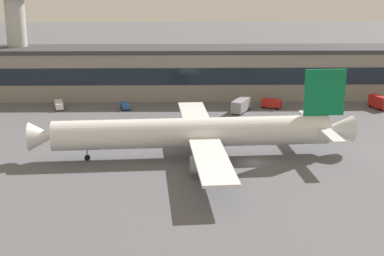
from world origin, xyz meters
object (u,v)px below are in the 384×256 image
at_px(belt_loader, 59,104).
at_px(follow_me_car, 332,106).
at_px(crew_van, 272,103).
at_px(fuel_truck, 241,105).
at_px(traffic_cone_0, 228,183).
at_px(airliner, 197,133).
at_px(baggage_tug, 125,105).
at_px(pushback_tractor, 194,108).
at_px(control_tower, 15,21).
at_px(stair_truck, 379,102).

xyz_separation_m(belt_loader, follow_me_car, (73.63, -3.26, -0.06)).
distance_m(crew_van, belt_loader, 57.83).
relative_size(fuel_truck, traffic_cone_0, 13.39).
relative_size(fuel_truck, belt_loader, 1.31).
distance_m(airliner, baggage_tug, 44.53).
distance_m(airliner, crew_van, 46.26).
xyz_separation_m(fuel_truck, pushback_tractor, (-12.52, 0.49, -0.83)).
relative_size(control_tower, crew_van, 6.26).
bearing_deg(airliner, control_tower, 130.97).
distance_m(fuel_truck, baggage_tug, 31.14).
relative_size(airliner, stair_truck, 10.06).
relative_size(belt_loader, follow_me_car, 1.44).
height_order(airliner, traffic_cone_0, airliner).
distance_m(follow_me_car, traffic_cone_0, 62.34).
bearing_deg(belt_loader, crew_van, -0.66).
bearing_deg(follow_me_car, airliner, -134.24).
bearing_deg(fuel_truck, stair_truck, 4.11).
height_order(crew_van, pushback_tractor, crew_van).
xyz_separation_m(follow_me_car, traffic_cone_0, (-32.14, -53.41, -0.76)).
bearing_deg(belt_loader, airliner, -48.76).
xyz_separation_m(airliner, follow_me_car, (37.24, 38.24, -4.08)).
height_order(crew_van, fuel_truck, fuel_truck).
height_order(airliner, stair_truck, airliner).
bearing_deg(follow_me_car, control_tower, 166.78).
distance_m(belt_loader, traffic_cone_0, 70.23).
bearing_deg(airliner, crew_van, 62.30).
distance_m(pushback_tractor, traffic_cone_0, 52.88).
xyz_separation_m(stair_truck, baggage_tug, (-68.69, 0.68, -0.89)).
bearing_deg(crew_van, airliner, -117.70).
distance_m(control_tower, baggage_tug, 43.15).
height_order(fuel_truck, baggage_tug, fuel_truck).
bearing_deg(stair_truck, crew_van, 177.75).
xyz_separation_m(pushback_tractor, baggage_tug, (-18.42, 2.90, 0.04)).
distance_m(fuel_truck, belt_loader, 49.21).
xyz_separation_m(crew_van, fuel_truck, (-8.82, -3.85, 0.42)).
bearing_deg(control_tower, belt_loader, -49.69).
xyz_separation_m(fuel_truck, follow_me_car, (24.63, 1.26, -0.79)).
bearing_deg(stair_truck, airliner, -141.76).
bearing_deg(traffic_cone_0, airliner, 108.58).
bearing_deg(pushback_tractor, baggage_tug, 171.05).
xyz_separation_m(fuel_truck, baggage_tug, (-30.94, 3.39, -0.80)).
xyz_separation_m(airliner, baggage_tug, (-18.33, 40.37, -4.09)).
bearing_deg(traffic_cone_0, crew_van, 73.73).
relative_size(stair_truck, traffic_cone_0, 9.84).
bearing_deg(traffic_cone_0, control_tower, 127.22).
distance_m(control_tower, fuel_truck, 70.45).
height_order(control_tower, pushback_tractor, control_tower).
bearing_deg(follow_me_car, crew_van, 170.71).
distance_m(follow_me_car, baggage_tug, 55.61).
relative_size(follow_me_car, traffic_cone_0, 7.07).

